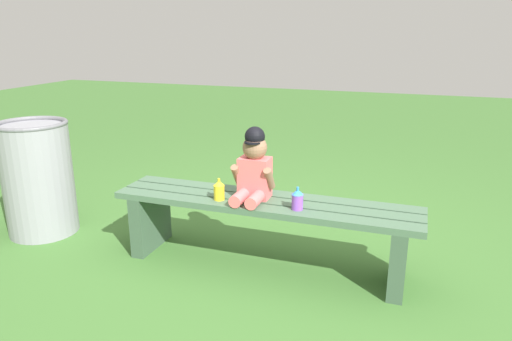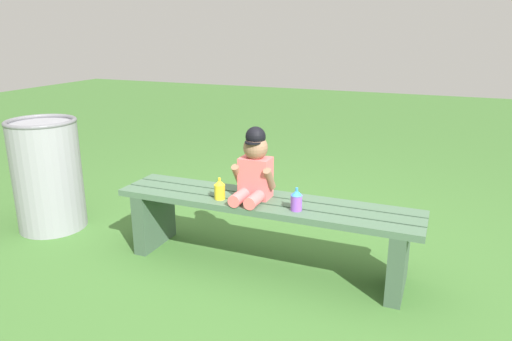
{
  "view_description": "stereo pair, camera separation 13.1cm",
  "coord_description": "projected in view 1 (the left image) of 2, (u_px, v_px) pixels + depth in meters",
  "views": [
    {
      "loc": [
        0.77,
        -2.35,
        1.32
      ],
      "look_at": [
        -0.03,
        -0.05,
        0.58
      ],
      "focal_mm": 33.19,
      "sensor_mm": 36.0,
      "label": 1
    },
    {
      "loc": [
        0.89,
        -2.3,
        1.32
      ],
      "look_at": [
        -0.03,
        -0.05,
        0.58
      ],
      "focal_mm": 33.19,
      "sensor_mm": 36.0,
      "label": 2
    }
  ],
  "objects": [
    {
      "name": "ground_plane",
      "position": [
        264.0,
        265.0,
        2.75
      ],
      "size": [
        16.0,
        16.0,
        0.0
      ],
      "primitive_type": "plane",
      "color": "#3D6B2D"
    },
    {
      "name": "park_bench",
      "position": [
        264.0,
        220.0,
        2.66
      ],
      "size": [
        1.72,
        0.35,
        0.4
      ],
      "color": "#47664C",
      "rests_on": "ground_plane"
    },
    {
      "name": "child_figure",
      "position": [
        254.0,
        168.0,
        2.6
      ],
      "size": [
        0.23,
        0.27,
        0.4
      ],
      "color": "#E56666",
      "rests_on": "park_bench"
    },
    {
      "name": "sippy_cup_left",
      "position": [
        219.0,
        190.0,
        2.61
      ],
      "size": [
        0.06,
        0.06,
        0.12
      ],
      "color": "yellow",
      "rests_on": "park_bench"
    },
    {
      "name": "sippy_cup_right",
      "position": [
        297.0,
        199.0,
        2.47
      ],
      "size": [
        0.06,
        0.06,
        0.12
      ],
      "color": "#8C4CCC",
      "rests_on": "park_bench"
    },
    {
      "name": "trash_bin",
      "position": [
        38.0,
        178.0,
        3.09
      ],
      "size": [
        0.45,
        0.45,
        0.75
      ],
      "color": "gray",
      "rests_on": "ground_plane"
    }
  ]
}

